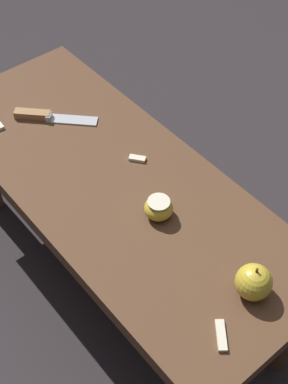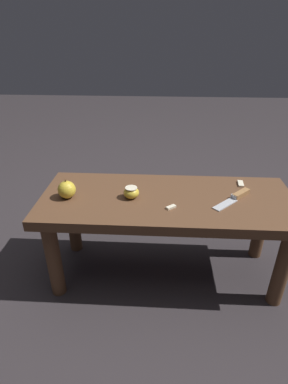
{
  "view_description": "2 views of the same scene",
  "coord_description": "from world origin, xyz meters",
  "px_view_note": "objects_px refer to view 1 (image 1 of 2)",
  "views": [
    {
      "loc": [
        0.67,
        -0.46,
        1.28
      ],
      "look_at": [
        0.09,
        0.01,
        0.42
      ],
      "focal_mm": 50.0,
      "sensor_mm": 36.0,
      "label": 1
    },
    {
      "loc": [
        0.03,
        1.04,
        0.99
      ],
      "look_at": [
        0.09,
        0.01,
        0.42
      ],
      "focal_mm": 28.0,
      "sensor_mm": 36.0,
      "label": 2
    }
  ],
  "objects_px": {
    "knife": "(44,116)",
    "apple_cut": "(159,208)",
    "wooden_bench": "(114,198)",
    "apple_whole": "(254,282)"
  },
  "relations": [
    {
      "from": "wooden_bench",
      "to": "knife",
      "type": "relative_size",
      "value": 6.01
    },
    {
      "from": "wooden_bench",
      "to": "apple_cut",
      "type": "height_order",
      "value": "apple_cut"
    },
    {
      "from": "knife",
      "to": "apple_whole",
      "type": "distance_m",
      "value": 0.67
    },
    {
      "from": "wooden_bench",
      "to": "apple_whole",
      "type": "bearing_deg",
      "value": 3.53
    },
    {
      "from": "wooden_bench",
      "to": "knife",
      "type": "xyz_separation_m",
      "value": [
        -0.27,
        -0.01,
        0.07
      ]
    },
    {
      "from": "apple_cut",
      "to": "apple_whole",
      "type": "bearing_deg",
      "value": 2.99
    },
    {
      "from": "knife",
      "to": "apple_whole",
      "type": "bearing_deg",
      "value": -41.38
    },
    {
      "from": "apple_cut",
      "to": "knife",
      "type": "bearing_deg",
      "value": -177.48
    },
    {
      "from": "knife",
      "to": "apple_cut",
      "type": "xyz_separation_m",
      "value": [
        0.42,
        0.02,
        0.02
      ]
    },
    {
      "from": "wooden_bench",
      "to": "apple_whole",
      "type": "height_order",
      "value": "apple_whole"
    }
  ]
}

